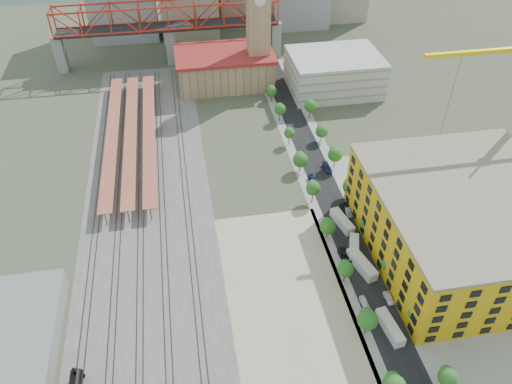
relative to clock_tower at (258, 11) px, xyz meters
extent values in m
plane|color=#474C38|center=(-8.00, -79.99, -28.70)|extent=(400.00, 400.00, 0.00)
cube|color=#605E59|center=(-44.00, -62.49, -28.67)|extent=(36.00, 165.00, 0.06)
cube|color=tan|center=(-12.00, -111.49, -28.67)|extent=(28.00, 67.00, 0.06)
cube|color=black|center=(8.00, -64.99, -28.67)|extent=(12.00, 170.00, 0.06)
cube|color=gray|center=(2.50, -64.99, -28.68)|extent=(3.00, 170.00, 0.04)
cube|color=gray|center=(13.50, -64.99, -28.68)|extent=(3.00, 170.00, 0.04)
cube|color=gray|center=(37.00, -99.99, -28.67)|extent=(50.00, 90.00, 0.06)
cube|color=#382B23|center=(-58.72, -62.49, -28.55)|extent=(0.12, 160.00, 0.18)
cube|color=#382B23|center=(-57.28, -62.49, -28.55)|extent=(0.12, 160.00, 0.18)
cube|color=#382B23|center=(-52.72, -62.49, -28.55)|extent=(0.12, 160.00, 0.18)
cube|color=#382B23|center=(-51.28, -62.49, -28.55)|extent=(0.12, 160.00, 0.18)
cube|color=#382B23|center=(-46.72, -62.49, -28.55)|extent=(0.12, 160.00, 0.18)
cube|color=#382B23|center=(-45.28, -62.49, -28.55)|extent=(0.12, 160.00, 0.18)
cube|color=#382B23|center=(-40.72, -62.49, -28.55)|extent=(0.12, 160.00, 0.18)
cube|color=#382B23|center=(-39.28, -62.49, -28.55)|extent=(0.12, 160.00, 0.18)
cube|color=#382B23|center=(-33.72, -62.49, -28.55)|extent=(0.12, 160.00, 0.18)
cube|color=#382B23|center=(-32.28, -62.49, -28.55)|extent=(0.12, 160.00, 0.18)
cube|color=#BF6049|center=(-55.00, -34.99, -24.70)|extent=(4.00, 80.00, 0.25)
cylinder|color=black|center=(-55.00, -34.99, -26.70)|extent=(0.24, 0.24, 4.00)
cube|color=#BF6049|center=(-49.00, -34.99, -24.70)|extent=(4.00, 80.00, 0.25)
cylinder|color=black|center=(-49.00, -34.99, -26.70)|extent=(0.24, 0.24, 4.00)
cube|color=#BF6049|center=(-43.00, -34.99, -24.70)|extent=(4.00, 80.00, 0.25)
cylinder|color=black|center=(-43.00, -34.99, -26.70)|extent=(0.24, 0.24, 4.00)
cube|color=tan|center=(-13.00, 2.01, -22.70)|extent=(36.00, 22.00, 12.00)
cube|color=maroon|center=(-13.00, 2.01, -16.20)|extent=(38.00, 24.00, 1.20)
cube|color=tan|center=(0.00, 0.01, -8.70)|extent=(8.00, 8.00, 40.00)
cylinder|color=white|center=(0.00, -4.09, 5.30)|extent=(4.00, 0.30, 4.00)
cube|color=silver|center=(28.00, -9.99, -21.70)|extent=(34.00, 26.00, 14.00)
cube|color=gray|center=(-78.00, 25.01, -21.20)|extent=(4.00, 6.00, 15.00)
cube|color=gray|center=(12.00, 25.01, -21.20)|extent=(4.00, 6.00, 15.00)
cube|color=gray|center=(-33.00, 25.01, -21.20)|extent=(4.00, 6.00, 15.00)
cube|color=black|center=(-33.00, 25.01, -13.20)|extent=(90.00, 9.00, 1.00)
cube|color=gold|center=(34.00, -99.99, -19.70)|extent=(44.00, 50.00, 18.00)
cube|color=gray|center=(34.00, -99.99, -10.30)|extent=(44.60, 50.60, 0.80)
cube|color=gray|center=(-74.00, -109.99, -26.20)|extent=(22.00, 32.00, 5.00)
ellipsoid|color=#4C6B59|center=(-88.00, 180.01, -96.70)|extent=(396.00, 216.00, 180.00)
ellipsoid|color=#4C6B59|center=(32.00, 180.01, -120.70)|extent=(484.00, 264.00, 220.00)
ellipsoid|color=#4C6B59|center=(152.00, 180.01, -98.70)|extent=(418.00, 228.00, 190.00)
cylinder|color=black|center=(-58.00, -121.46, -24.38)|extent=(0.72, 0.72, 1.64)
cone|color=black|center=(-58.00, -119.62, -27.77)|extent=(2.67, 1.64, 2.67)
cube|color=yellow|center=(45.07, -73.19, 12.81)|extent=(33.56, 1.19, 1.06)
cube|color=silver|center=(8.00, -120.33, -27.44)|extent=(3.61, 9.45, 2.52)
cube|color=silver|center=(8.00, -101.77, -27.32)|extent=(5.20, 10.41, 2.76)
cube|color=silver|center=(8.00, -95.84, -27.51)|extent=(4.96, 8.94, 2.37)
cube|color=silver|center=(8.00, -85.79, -27.43)|extent=(4.46, 9.57, 2.53)
imported|color=white|center=(5.00, -112.61, -28.03)|extent=(1.69, 3.96, 1.33)
imported|color=#A6A7AC|center=(5.00, -116.31, -27.94)|extent=(2.11, 4.72, 1.50)
imported|color=black|center=(5.00, -97.79, -27.93)|extent=(2.68, 5.60, 1.54)
imported|color=navy|center=(5.00, -66.61, -27.95)|extent=(2.37, 5.27, 1.50)
imported|color=white|center=(11.00, -112.33, -28.02)|extent=(1.73, 4.04, 1.36)
imported|color=gray|center=(11.00, -81.80, -27.96)|extent=(1.99, 4.61, 1.48)
imported|color=black|center=(11.00, -80.47, -27.97)|extent=(2.54, 5.28, 1.45)
imported|color=navy|center=(11.00, -60.90, -27.94)|extent=(2.18, 5.21, 1.50)
camera|label=1|loc=(-32.00, -179.68, 64.52)|focal=35.00mm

